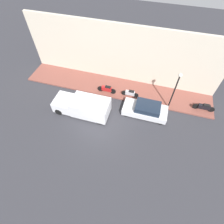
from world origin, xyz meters
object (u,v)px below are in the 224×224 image
Objects in this scene: motorcycle_black at (204,107)px; scooter_silver at (130,93)px; motorcycle_red at (107,89)px; delivery_van at (83,106)px; parked_car at (146,110)px; streetlamp at (176,87)px.

motorcycle_black is 7.10m from scooter_silver.
motorcycle_red is at bearing 91.67° from motorcycle_black.
scooter_silver is (-0.14, 7.10, -0.02)m from motorcycle_black.
motorcycle_red reaches higher than scooter_silver.
delivery_van is at bearing 129.48° from scooter_silver.
motorcycle_red is at bearing -24.99° from delivery_van.
parked_car is 2.11× the size of motorcycle_red.
parked_car is at bearing 122.86° from streetlamp.
streetlamp reaches higher than delivery_van.
delivery_van reaches higher than parked_car.
motorcycle_black is (1.86, -5.25, -0.03)m from parked_car.
scooter_silver is 2.43m from motorcycle_red.
scooter_silver is at bearing 91.10° from motorcycle_black.
delivery_van is (-1.43, 5.69, 0.27)m from parked_car.
parked_car is 4.56m from motorcycle_red.
parked_car is at bearing 109.54° from motorcycle_black.
scooter_silver is 4.53m from streetlamp.
delivery_van is 11.42m from motorcycle_black.
scooter_silver is at bearing -50.52° from delivery_van.
motorcycle_black is 1.14× the size of scooter_silver.
streetlamp is at bearing -95.98° from scooter_silver.
parked_car is at bearing -75.86° from delivery_van.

